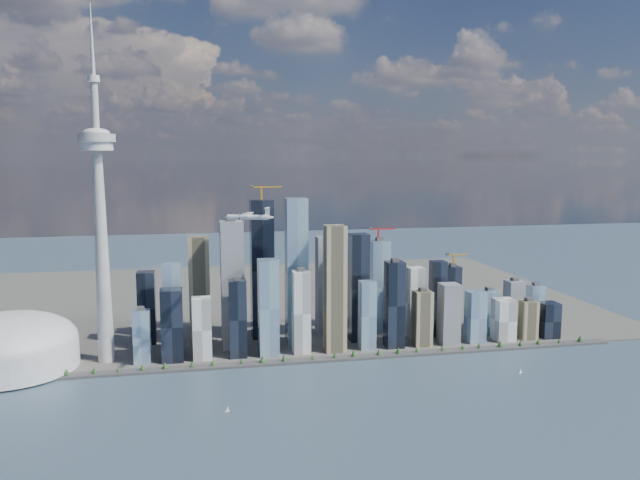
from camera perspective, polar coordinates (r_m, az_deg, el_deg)
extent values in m
plane|color=#334B59|center=(788.33, 1.09, -16.87)|extent=(4000.00, 4000.00, 0.00)
cube|color=#383838|center=(1016.17, -2.02, -11.01)|extent=(1100.00, 22.00, 4.00)
cube|color=#4C4C47|center=(1445.79, -4.95, -5.39)|extent=(1400.00, 900.00, 3.00)
cylinder|color=#3F2D1E|center=(1029.95, -24.41, -11.27)|extent=(1.00, 1.00, 2.40)
cone|color=#1B491A|center=(1028.83, -24.42, -11.08)|extent=(7.20, 7.20, 8.00)
cylinder|color=#3F2D1E|center=(1013.79, -19.54, -11.32)|extent=(1.00, 1.00, 2.40)
cone|color=#1B491A|center=(1012.65, -19.55, -11.13)|extent=(7.20, 7.20, 8.00)
cylinder|color=#3F2D1E|center=(1004.88, -14.55, -11.29)|extent=(1.00, 1.00, 2.40)
cone|color=#1B491A|center=(1003.73, -14.55, -11.09)|extent=(7.20, 7.20, 8.00)
cylinder|color=#3F2D1E|center=(1003.40, -9.50, -11.17)|extent=(1.00, 1.00, 2.40)
cone|color=#1B491A|center=(1002.25, -9.51, -10.98)|extent=(7.20, 7.20, 8.00)
cylinder|color=#3F2D1E|center=(1009.39, -4.49, -10.97)|extent=(1.00, 1.00, 2.40)
cone|color=#1B491A|center=(1008.24, -4.49, -10.78)|extent=(7.20, 7.20, 8.00)
cylinder|color=#3F2D1E|center=(1022.71, 0.42, -10.70)|extent=(1.00, 1.00, 2.40)
cone|color=#1B491A|center=(1021.58, 0.42, -10.50)|extent=(7.20, 7.20, 8.00)
cylinder|color=#3F2D1E|center=(1043.09, 5.16, -10.36)|extent=(1.00, 1.00, 2.40)
cone|color=#1B491A|center=(1041.98, 5.16, -10.17)|extent=(7.20, 7.20, 8.00)
cylinder|color=#3F2D1E|center=(1070.12, 9.68, -9.97)|extent=(1.00, 1.00, 2.40)
cone|color=#1B491A|center=(1069.04, 9.69, -9.78)|extent=(7.20, 7.20, 8.00)
cylinder|color=#3F2D1E|center=(1103.31, 13.94, -9.54)|extent=(1.00, 1.00, 2.40)
cone|color=#1B491A|center=(1102.26, 13.95, -9.36)|extent=(7.20, 7.20, 8.00)
cylinder|color=#3F2D1E|center=(1142.13, 17.93, -9.10)|extent=(1.00, 1.00, 2.40)
cone|color=#1B491A|center=(1141.12, 17.94, -8.93)|extent=(7.20, 7.20, 8.00)
cylinder|color=#3F2D1E|center=(1186.02, 21.62, -8.65)|extent=(1.00, 1.00, 2.40)
cone|color=#1B491A|center=(1185.05, 21.63, -8.48)|extent=(7.20, 7.20, 8.00)
cube|color=black|center=(1025.99, -13.60, -7.59)|extent=(34.00, 34.00, 116.51)
cube|color=#7A97B9|center=(1070.48, -13.53, -6.07)|extent=(30.00, 30.00, 148.28)
cube|color=silver|center=(1027.16, -10.77, -7.95)|extent=(30.00, 30.00, 100.62)
cube|color=tan|center=(1119.17, -10.89, -4.42)|extent=(36.00, 36.00, 185.35)
cube|color=gray|center=(1063.82, -7.91, -4.11)|extent=(38.00, 38.00, 217.13)
cube|color=black|center=(1025.52, -7.69, -7.14)|extent=(28.00, 28.00, 127.10)
cube|color=#7A97B9|center=(1026.36, -4.62, -6.17)|extent=(32.00, 32.00, 158.87)
cube|color=black|center=(1119.05, -5.29, -2.66)|extent=(40.00, 40.00, 248.90)
cube|color=#7A97B9|center=(1072.20, -2.05, -2.94)|extent=(36.00, 36.00, 254.20)
cube|color=silver|center=(1036.59, -1.58, -6.61)|extent=(28.00, 28.00, 137.69)
cube|color=tan|center=(1038.65, 1.41, -4.48)|extent=(34.00, 34.00, 211.83)
cube|color=gray|center=(1142.32, 0.24, -4.17)|extent=(30.00, 30.00, 180.06)
cube|color=black|center=(1101.33, 3.63, -4.35)|extent=(32.00, 32.00, 190.65)
cube|color=#7A97B9|center=(1062.92, 4.32, -6.85)|extent=(26.00, 26.00, 116.51)
cube|color=black|center=(1073.41, 6.91, -5.87)|extent=(30.00, 30.00, 148.28)
cube|color=#7A97B9|center=(1168.73, 5.30, -4.20)|extent=(34.00, 34.00, 169.47)
cube|color=silver|center=(1137.87, 8.51, -5.67)|extent=(28.00, 28.00, 127.10)
cube|color=tan|center=(1096.26, 9.39, -7.06)|extent=(30.00, 30.00, 95.32)
cube|color=gray|center=(1113.33, 11.82, -6.61)|extent=(32.00, 32.00, 105.92)
cube|color=black|center=(1154.39, 10.86, -5.26)|extent=(26.00, 26.00, 137.69)
cube|color=#7A97B9|center=(1135.56, 14.14, -6.81)|extent=(30.00, 30.00, 90.03)
cube|color=black|center=(1225.23, 12.05, -5.05)|extent=(28.00, 28.00, 116.51)
cube|color=#7A97B9|center=(1201.92, 15.27, -6.31)|extent=(30.00, 30.00, 79.44)
cube|color=silver|center=(1159.58, 16.38, -7.00)|extent=(34.00, 34.00, 74.14)
cube|color=tan|center=(1181.52, 18.32, -6.94)|extent=(28.00, 28.00, 68.85)
cube|color=gray|center=(1220.64, 17.18, -5.78)|extent=(30.00, 30.00, 95.32)
cube|color=black|center=(1204.75, 20.19, -6.87)|extent=(32.00, 32.00, 63.55)
cube|color=#7A97B9|center=(1243.71, 19.00, -5.86)|extent=(26.00, 26.00, 84.73)
cube|color=black|center=(1128.66, -15.45, -5.98)|extent=(30.00, 30.00, 127.10)
cube|color=#7A97B9|center=(1032.70, -15.81, -8.48)|extent=(26.00, 26.00, 84.73)
cube|color=#C88817|center=(1102.93, -5.38, 4.28)|extent=(3.00, 3.00, 22.00)
cube|color=#C88817|center=(1103.24, -4.96, 4.86)|extent=(55.00, 2.20, 2.20)
cube|color=#383838|center=(1100.62, -6.24, 4.94)|extent=(6.00, 4.00, 4.00)
cube|color=red|center=(1152.91, 5.36, 0.46)|extent=(3.00, 3.00, 22.00)
cube|color=red|center=(1153.68, 5.71, 1.01)|extent=(48.00, 2.20, 2.20)
cube|color=#383838|center=(1147.30, 4.68, 1.09)|extent=(6.00, 4.00, 4.00)
cube|color=#C88817|center=(1212.07, 12.14, -1.85)|extent=(3.00, 3.00, 22.00)
cube|color=#C88817|center=(1213.03, 12.44, -1.33)|extent=(45.00, 2.20, 2.20)
cube|color=#383838|center=(1204.72, 11.57, -1.27)|extent=(6.00, 4.00, 4.00)
cone|color=#9D9C98|center=(1031.70, -19.31, -1.37)|extent=(26.00, 26.00, 340.00)
cylinder|color=beige|center=(1020.19, -19.74, 8.10)|extent=(48.00, 48.00, 14.00)
cylinder|color=#9D9C98|center=(1020.45, -19.77, 8.77)|extent=(56.00, 56.00, 12.00)
ellipsoid|color=beige|center=(1020.69, -19.79, 9.22)|extent=(40.00, 40.00, 14.00)
cylinder|color=#9D9C98|center=(1022.87, -19.89, 11.46)|extent=(11.00, 11.00, 80.00)
cylinder|color=beige|center=(1026.60, -19.99, 13.68)|extent=(18.00, 18.00, 10.00)
cone|color=silver|center=(1034.73, -20.15, 16.87)|extent=(7.00, 7.00, 105.00)
cylinder|color=beige|center=(1082.49, -26.49, -9.38)|extent=(200.00, 200.00, 44.00)
ellipsoid|color=beige|center=(1076.55, -26.56, -8.26)|extent=(200.00, 200.00, 84.00)
cylinder|color=silver|center=(882.26, -6.63, 2.09)|extent=(57.75, 23.52, 7.16)
cone|color=silver|center=(888.94, -8.54, 2.10)|extent=(9.55, 9.10, 7.16)
cone|color=silver|center=(876.38, -4.63, 2.08)|extent=(12.76, 10.06, 7.16)
cube|color=silver|center=(882.37, -6.78, 2.34)|extent=(26.52, 62.55, 1.12)
cylinder|color=silver|center=(870.56, -6.94, 2.14)|extent=(12.94, 7.38, 4.03)
cylinder|color=silver|center=(894.51, -6.61, 2.30)|extent=(12.94, 7.38, 4.03)
cylinder|color=#3F3F3F|center=(872.00, -7.37, 2.15)|extent=(2.89, 8.67, 8.95)
cylinder|color=#3F3F3F|center=(895.91, -7.03, 2.30)|extent=(2.89, 8.67, 8.95)
cube|color=silver|center=(876.29, -4.85, 2.55)|extent=(6.26, 2.65, 12.30)
cube|color=silver|center=(875.76, -4.85, 2.95)|extent=(10.48, 20.69, 0.78)
cube|color=white|center=(842.91, -8.51, -15.25)|extent=(5.52, 1.91, 0.73)
cylinder|color=#999999|center=(841.30, -8.51, -14.99)|extent=(0.22, 0.22, 8.17)
cube|color=white|center=(1014.80, 17.83, -11.51)|extent=(5.51, 3.47, 0.71)
cylinder|color=#999999|center=(1013.49, 17.84, -11.30)|extent=(0.21, 0.21, 7.96)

